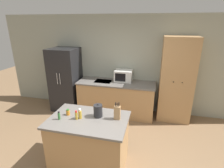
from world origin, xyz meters
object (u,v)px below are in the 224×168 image
spice_bottle_short_red (59,116)px  spice_bottle_green_herb (76,115)px  spice_bottle_tall_dark (68,112)px  kettle (98,111)px  spice_bottle_amber_oil (80,114)px  microwave (123,76)px  pantry_cabinet (176,80)px  knife_block (117,112)px  refrigerator (66,79)px

spice_bottle_short_red → spice_bottle_green_herb: size_ratio=0.92×
spice_bottle_tall_dark → kettle: bearing=7.9°
spice_bottle_green_herb → spice_bottle_amber_oil: bearing=42.5°
microwave → pantry_cabinet: bearing=-3.1°
microwave → spice_bottle_amber_oil: 2.11m
microwave → spice_bottle_short_red: microwave is taller
kettle → spice_bottle_green_herb: bearing=-151.8°
microwave → knife_block: size_ratio=1.52×
refrigerator → kettle: size_ratio=7.44×
microwave → spice_bottle_amber_oil: size_ratio=2.68×
microwave → spice_bottle_green_herb: 2.16m
spice_bottle_short_red → spice_bottle_amber_oil: size_ratio=0.83×
spice_bottle_tall_dark → spice_bottle_short_red: 0.18m
refrigerator → kettle: 2.37m
kettle → refrigerator: bearing=130.7°
spice_bottle_green_herb → microwave: bearing=79.6°
pantry_cabinet → kettle: (-1.41, -1.88, -0.03)m
refrigerator → kettle: bearing=-49.3°
spice_bottle_tall_dark → kettle: size_ratio=0.45×
pantry_cabinet → refrigerator: bearing=-178.3°
spice_bottle_green_herb → pantry_cabinet: bearing=50.0°
kettle → pantry_cabinet: bearing=53.2°
pantry_cabinet → spice_bottle_green_herb: bearing=-130.0°
knife_block → kettle: (-0.32, 0.00, -0.01)m
spice_bottle_short_red → spice_bottle_green_herb: 0.28m
spice_bottle_short_red → kettle: size_ratio=0.60×
spice_bottle_amber_oil → knife_block: bearing=11.7°
spice_bottle_green_herb → kettle: kettle is taller
microwave → knife_block: bearing=-82.8°
refrigerator → spice_bottle_amber_oil: 2.31m
refrigerator → spice_bottle_green_herb: 2.32m
spice_bottle_amber_oil → spice_bottle_tall_dark: bearing=167.3°
refrigerator → pantry_cabinet: bearing=1.7°
pantry_cabinet → spice_bottle_tall_dark: size_ratio=20.03×
spice_bottle_amber_oil → spice_bottle_short_red: bearing=-160.8°
knife_block → spice_bottle_short_red: 0.94m
microwave → spice_bottle_short_red: (-0.66, -2.19, -0.07)m
kettle → spice_bottle_amber_oil: bearing=-154.8°
refrigerator → spice_bottle_short_red: refrigerator is taller
spice_bottle_tall_dark → spice_bottle_green_herb: size_ratio=0.69×
refrigerator → spice_bottle_short_red: size_ratio=12.43×
microwave → spice_bottle_tall_dark: microwave is taller
spice_bottle_green_herb → spice_bottle_short_red: bearing=-165.8°
knife_block → spice_bottle_short_red: (-0.91, -0.23, -0.05)m
pantry_cabinet → spice_bottle_green_herb: size_ratio=13.81×
microwave → spice_bottle_amber_oil: (-0.34, -2.08, -0.06)m
spice_bottle_short_red → kettle: 0.63m
knife_block → spice_bottle_short_red: bearing=-165.6°
knife_block → spice_bottle_amber_oil: (-0.59, -0.12, -0.04)m
knife_block → spice_bottle_short_red: knife_block is taller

